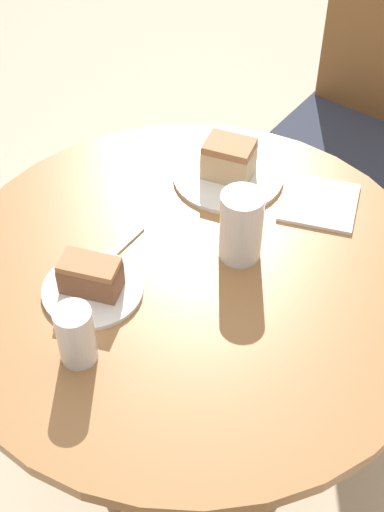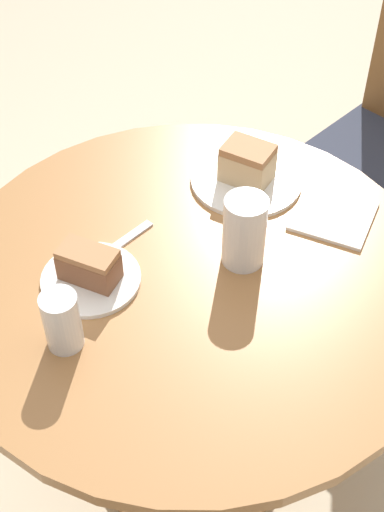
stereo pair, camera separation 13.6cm
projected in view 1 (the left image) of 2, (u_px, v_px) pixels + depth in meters
ground_plane at (192, 450)px, 1.90m from camera, size 8.00×8.00×0.00m
table at (192, 323)px, 1.51m from camera, size 0.98×0.98×0.70m
chair at (354, 123)px, 2.08m from camera, size 0.44×0.47×0.97m
plate_near at (93, 290)px, 1.35m from camera, size 0.19×0.19×0.01m
plate_far at (228, 176)px, 1.59m from camera, size 0.25×0.25×0.01m
cake_slice_near at (91, 275)px, 1.32m from camera, size 0.12×0.09×0.07m
cake_slice_far at (229, 159)px, 1.55m from camera, size 0.12×0.10×0.09m
glass_lemonade at (241, 229)px, 1.37m from camera, size 0.08×0.08×0.15m
glass_water at (76, 338)px, 1.21m from camera, size 0.07×0.07×0.12m
napkin_stack at (319, 202)px, 1.52m from camera, size 0.19×0.19×0.01m
fork at (118, 248)px, 1.43m from camera, size 0.03×0.15×0.00m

